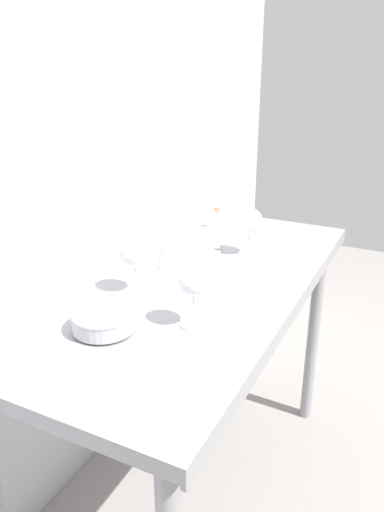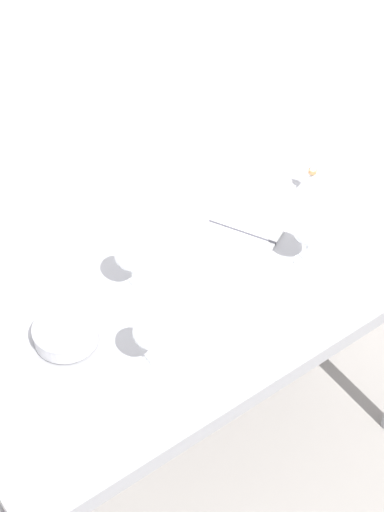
{
  "view_description": "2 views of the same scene",
  "coord_description": "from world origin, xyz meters",
  "px_view_note": "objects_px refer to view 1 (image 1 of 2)",
  "views": [
    {
      "loc": [
        -1.26,
        -0.62,
        1.53
      ],
      "look_at": [
        -0.01,
        0.0,
        0.98
      ],
      "focal_mm": 34.76,
      "sensor_mm": 36.0,
      "label": 1
    },
    {
      "loc": [
        -0.81,
        -1.04,
        2.28
      ],
      "look_at": [
        -0.02,
        0.04,
        1.0
      ],
      "focal_mm": 51.21,
      "sensor_mm": 36.0,
      "label": 2
    }
  ],
  "objects_px": {
    "wine_glass_far_left": "(134,254)",
    "decanter_funnel": "(217,219)",
    "wine_glass_near_left": "(193,283)",
    "tasting_bowl": "(104,320)",
    "tasting_sheet_upper": "(189,288)",
    "wine_glass_near_right": "(249,222)",
    "open_notebook": "(191,250)"
  },
  "relations": [
    {
      "from": "wine_glass_near_right",
      "to": "tasting_sheet_upper",
      "type": "distance_m",
      "value": 0.37
    },
    {
      "from": "wine_glass_far_left",
      "to": "wine_glass_near_right",
      "type": "distance_m",
      "value": 0.47
    },
    {
      "from": "wine_glass_near_left",
      "to": "wine_glass_near_right",
      "type": "distance_m",
      "value": 0.54
    },
    {
      "from": "open_notebook",
      "to": "wine_glass_near_right",
      "type": "bearing_deg",
      "value": -96.79
    },
    {
      "from": "wine_glass_far_left",
      "to": "tasting_bowl",
      "type": "distance_m",
      "value": 0.25
    },
    {
      "from": "open_notebook",
      "to": "tasting_sheet_upper",
      "type": "xyz_separation_m",
      "value": [
        -0.28,
        -0.13,
        -0.0
      ]
    },
    {
      "from": "wine_glass_far_left",
      "to": "decanter_funnel",
      "type": "bearing_deg",
      "value": 2.01
    },
    {
      "from": "open_notebook",
      "to": "tasting_sheet_upper",
      "type": "height_order",
      "value": "open_notebook"
    },
    {
      "from": "tasting_bowl",
      "to": "decanter_funnel",
      "type": "relative_size",
      "value": 1.33
    },
    {
      "from": "wine_glass_near_left",
      "to": "open_notebook",
      "type": "height_order",
      "value": "wine_glass_near_left"
    },
    {
      "from": "wine_glass_near_left",
      "to": "open_notebook",
      "type": "xyz_separation_m",
      "value": [
        0.47,
        0.24,
        -0.12
      ]
    },
    {
      "from": "wine_glass_far_left",
      "to": "decanter_funnel",
      "type": "xyz_separation_m",
      "value": [
        0.64,
        0.02,
        -0.08
      ]
    },
    {
      "from": "wine_glass_near_right",
      "to": "open_notebook",
      "type": "bearing_deg",
      "value": 109.74
    },
    {
      "from": "wine_glass_near_left",
      "to": "tasting_bowl",
      "type": "height_order",
      "value": "wine_glass_near_left"
    },
    {
      "from": "decanter_funnel",
      "to": "wine_glass_far_left",
      "type": "bearing_deg",
      "value": -177.99
    },
    {
      "from": "tasting_bowl",
      "to": "decanter_funnel",
      "type": "xyz_separation_m",
      "value": [
        0.87,
        0.07,
        0.01
      ]
    },
    {
      "from": "wine_glass_near_right",
      "to": "decanter_funnel",
      "type": "xyz_separation_m",
      "value": [
        0.21,
        0.21,
        -0.08
      ]
    },
    {
      "from": "wine_glass_far_left",
      "to": "wine_glass_near_right",
      "type": "xyz_separation_m",
      "value": [
        0.43,
        -0.19,
        -0.0
      ]
    },
    {
      "from": "wine_glass_near_right",
      "to": "tasting_sheet_upper",
      "type": "xyz_separation_m",
      "value": [
        -0.35,
        0.06,
        -0.12
      ]
    },
    {
      "from": "wine_glass_near_right",
      "to": "tasting_sheet_upper",
      "type": "relative_size",
      "value": 0.82
    },
    {
      "from": "wine_glass_near_left",
      "to": "tasting_bowl",
      "type": "xyz_separation_m",
      "value": [
        -0.12,
        0.19,
        -0.09
      ]
    },
    {
      "from": "tasting_sheet_upper",
      "to": "tasting_bowl",
      "type": "relative_size",
      "value": 1.26
    },
    {
      "from": "wine_glass_near_left",
      "to": "decanter_funnel",
      "type": "relative_size",
      "value": 1.37
    },
    {
      "from": "decanter_funnel",
      "to": "tasting_sheet_upper",
      "type": "bearing_deg",
      "value": -164.52
    },
    {
      "from": "open_notebook",
      "to": "tasting_bowl",
      "type": "bearing_deg",
      "value": 158.41
    },
    {
      "from": "wine_glass_far_left",
      "to": "decanter_funnel",
      "type": "distance_m",
      "value": 0.65
    },
    {
      "from": "wine_glass_near_left",
      "to": "open_notebook",
      "type": "bearing_deg",
      "value": 27.25
    },
    {
      "from": "tasting_sheet_upper",
      "to": "decanter_funnel",
      "type": "relative_size",
      "value": 1.66
    },
    {
      "from": "tasting_sheet_upper",
      "to": "tasting_bowl",
      "type": "distance_m",
      "value": 0.32
    },
    {
      "from": "wine_glass_far_left",
      "to": "open_notebook",
      "type": "height_order",
      "value": "wine_glass_far_left"
    },
    {
      "from": "wine_glass_near_left",
      "to": "tasting_sheet_upper",
      "type": "relative_size",
      "value": 0.82
    },
    {
      "from": "wine_glass_near_right",
      "to": "tasting_bowl",
      "type": "height_order",
      "value": "wine_glass_near_right"
    }
  ]
}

